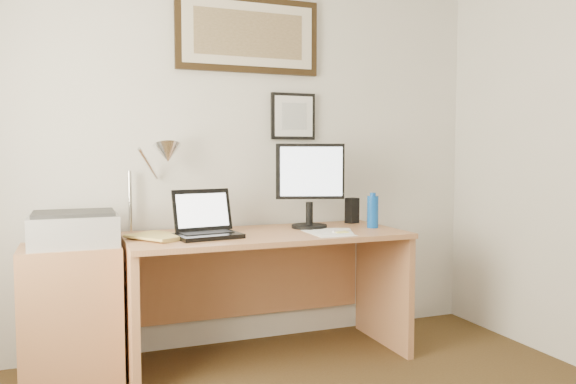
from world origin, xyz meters
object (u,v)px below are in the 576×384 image
desk (262,270)px  printer (74,229)px  side_cabinet (72,314)px  laptop (206,226)px  lcd_monitor (310,181)px  water_bottle (373,212)px  book (142,239)px

desk → printer: bearing=-177.8°
side_cabinet → printer: printer is taller
side_cabinet → desk: bearing=1.9°
side_cabinet → laptop: bearing=-5.9°
lcd_monitor → printer: lcd_monitor is taller
side_cabinet → lcd_monitor: size_ratio=1.40×
side_cabinet → lcd_monitor: bearing=1.9°
water_bottle → lcd_monitor: 0.43m
side_cabinet → desk: (1.07, 0.04, 0.15)m
water_bottle → book: size_ratio=0.65×
printer → laptop: bearing=-5.7°
water_bottle → lcd_monitor: lcd_monitor is taller
desk → lcd_monitor: bearing=2.1°
side_cabinet → printer: (0.02, -0.00, 0.45)m
desk → water_bottle: bearing=-9.5°
laptop → water_bottle: bearing=-0.3°
book → desk: 0.77m
book → lcd_monitor: lcd_monitor is taller
book → laptop: (0.35, 0.05, 0.05)m
side_cabinet → lcd_monitor: lcd_monitor is taller
water_bottle → printer: size_ratio=0.45×
desk → printer: printer is taller
side_cabinet → book: size_ratio=2.40×
side_cabinet → book: bearing=-19.3°
book → water_bottle: bearing=1.8°
lcd_monitor → printer: 1.38m
book → side_cabinet: bearing=160.7°
printer → book: bearing=-19.8°
water_bottle → book: (-1.40, -0.04, -0.09)m
water_bottle → laptop: 1.05m
water_bottle → printer: bearing=177.5°
side_cabinet → book: 0.54m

